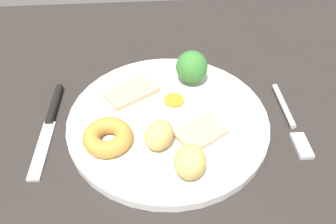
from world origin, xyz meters
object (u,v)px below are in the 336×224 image
Objects in this scene: yorkshire_pudding at (108,137)px; knife at (50,119)px; fork at (291,121)px; meat_slice_under at (131,92)px; roast_potato_left at (190,162)px; dinner_plate at (168,120)px; carrot_coin_front at (174,100)px; meat_slice_main at (201,133)px; roast_potato_right at (159,135)px; broccoli_floret at (192,67)px.

knife is (9.18, -6.23, -2.13)cm from yorkshire_pudding.
knife is at bearing -94.36° from fork.
roast_potato_left is at bearing 115.30° from meat_slice_under.
roast_potato_left is (-7.38, 15.61, 1.58)cm from meat_slice_under.
carrot_coin_front reaches higher than dinner_plate.
meat_slice_main is 6.27cm from roast_potato_right.
roast_potato_right is 17.87cm from knife.
meat_slice_main is 0.43× the size of fork.
yorkshire_pudding is (3.11, 10.00, 0.78)cm from meat_slice_under.
knife is at bearing -5.83° from dinner_plate.
broccoli_floret reaches higher than knife.
broccoli_floret reaches higher than dinner_plate.
fork is (-14.16, -2.73, -1.41)cm from meat_slice_main.
roast_potato_right is 14.69cm from broccoli_floret.
fork is (-20.08, -4.05, -3.00)cm from roast_potato_right.
yorkshire_pudding reaches higher than knife.
meat_slice_main reaches higher than fork.
roast_potato_left is 13.50cm from carrot_coin_front.
meat_slice_main reaches higher than knife.
carrot_coin_front is 19.03cm from knife.
roast_potato_left reaches higher than meat_slice_under.
dinner_plate is at bearing -106.89° from roast_potato_right.
roast_potato_left is 18.95cm from fork.
dinner_plate is 6.58× the size of roast_potato_right.
yorkshire_pudding is (8.55, 4.41, 1.88)cm from dinner_plate.
roast_potato_right is 1.46× the size of carrot_coin_front.
roast_potato_right is at bearing 109.38° from meat_slice_under.
dinner_plate reaches higher than fork.
meat_slice_main is at bearing 77.54° from knife.
yorkshire_pudding is 7.04cm from roast_potato_right.
broccoli_floret reaches higher than roast_potato_left.
fork is (-14.03, 9.30, -3.97)cm from broccoli_floret.
carrot_coin_front is 0.20× the size of fork.
carrot_coin_front reaches higher than knife.
roast_potato_left and roast_potato_right have the same top height.
yorkshire_pudding is at bearing -7.28° from roast_potato_right.
dinner_plate is 1.95× the size of fork.
roast_potato_left is 0.86× the size of broccoli_floret.
knife is (16.12, -7.11, -2.93)cm from roast_potato_right.
dinner_plate is 3.75× the size of meat_slice_under.
meat_slice_under is 7.01cm from carrot_coin_front.
broccoli_floret reaches higher than fork.
yorkshire_pudding is 12.50cm from carrot_coin_front.
roast_potato_left is (-10.49, 5.61, 0.80)cm from yorkshire_pudding.
meat_slice_under is 0.52× the size of fork.
knife is (19.67, -11.83, -2.93)cm from roast_potato_left.
broccoli_floret is (-4.44, -8.05, 3.66)cm from dinner_plate.
meat_slice_main is 22.83cm from knife.
roast_potato_left reaches higher than fork.
meat_slice_main is at bearing 89.37° from broccoli_floret.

